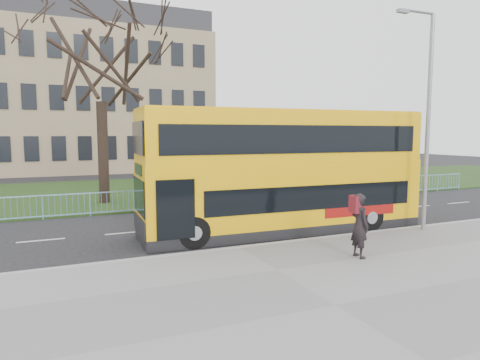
# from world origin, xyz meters

# --- Properties ---
(ground) EXTENTS (120.00, 120.00, 0.00)m
(ground) POSITION_xyz_m (0.00, 0.00, 0.00)
(ground) COLOR black
(ground) RESTS_ON ground
(pavement) EXTENTS (80.00, 10.50, 0.12)m
(pavement) POSITION_xyz_m (0.00, -6.75, 0.06)
(pavement) COLOR slate
(pavement) RESTS_ON ground
(kerb) EXTENTS (80.00, 0.20, 0.14)m
(kerb) POSITION_xyz_m (0.00, -1.55, 0.07)
(kerb) COLOR gray
(kerb) RESTS_ON ground
(grass_verge) EXTENTS (80.00, 15.40, 0.08)m
(grass_verge) POSITION_xyz_m (0.00, 14.30, 0.04)
(grass_verge) COLOR #193312
(grass_verge) RESTS_ON ground
(guard_railing) EXTENTS (40.00, 0.12, 1.10)m
(guard_railing) POSITION_xyz_m (0.00, 6.60, 0.55)
(guard_railing) COLOR #7AB1DA
(guard_railing) RESTS_ON ground
(bare_tree) EXTENTS (9.05, 9.05, 12.92)m
(bare_tree) POSITION_xyz_m (-3.00, 10.00, 6.54)
(bare_tree) COLOR black
(bare_tree) RESTS_ON grass_verge
(civic_building) EXTENTS (30.00, 15.00, 14.00)m
(civic_building) POSITION_xyz_m (-5.00, 35.00, 7.00)
(civic_building) COLOR #8B7A58
(civic_building) RESTS_ON ground
(yellow_bus) EXTENTS (11.12, 3.02, 4.63)m
(yellow_bus) POSITION_xyz_m (2.69, 0.31, 2.48)
(yellow_bus) COLOR #EDAC09
(yellow_bus) RESTS_ON ground
(pedestrian) EXTENTS (0.50, 0.73, 1.93)m
(pedestrian) POSITION_xyz_m (2.82, -4.06, 1.09)
(pedestrian) COLOR black
(pedestrian) RESTS_ON pavement
(street_lamp) EXTENTS (1.72, 0.21, 8.13)m
(street_lamp) POSITION_xyz_m (7.49, -2.00, 4.58)
(street_lamp) COLOR gray
(street_lamp) RESTS_ON pavement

